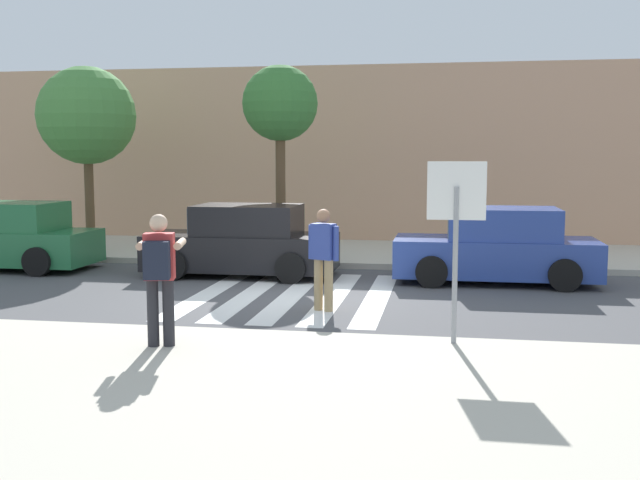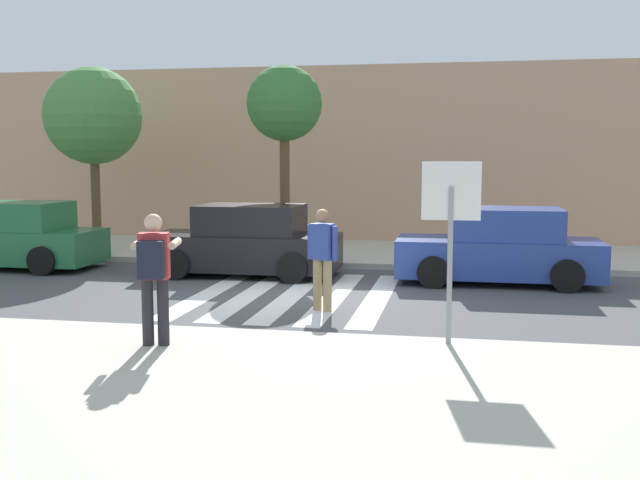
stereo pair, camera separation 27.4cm
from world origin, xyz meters
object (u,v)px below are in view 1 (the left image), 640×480
Objects in this scene: photographer_with_backpack at (159,268)px; street_tree_west at (87,116)px; street_tree_center at (280,106)px; parked_car_blue at (497,248)px; parked_car_green at (7,238)px; pedestrian_crossing at (324,254)px; parked_car_black at (243,243)px; stop_sign at (456,212)px.

street_tree_west is at bearing 121.11° from photographer_with_backpack.
photographer_with_backpack is 9.26m from street_tree_center.
photographer_with_backpack is at bearing -125.16° from parked_car_blue.
pedestrian_crossing is at bearing -23.17° from parked_car_green.
stop_sign is at bearing -52.32° from parked_car_black.
pedestrian_crossing is 4.59m from parked_car_blue.
pedestrian_crossing is at bearing 131.87° from stop_sign.
street_tree_center reaches higher than stop_sign.
photographer_with_backpack is at bearing -167.44° from stop_sign.
street_tree_west is at bearing 173.80° from street_tree_center.
street_tree_center is at bearing 117.30° from stop_sign.
parked_car_blue is at bearing 0.00° from parked_car_green.
stop_sign is 5.98m from parked_car_blue.
parked_car_green is 1.00× the size of parked_car_blue.
photographer_with_backpack is 9.19m from parked_car_green.
street_tree_west is 1.03× the size of street_tree_center.
photographer_with_backpack is at bearing -116.46° from pedestrian_crossing.
parked_car_blue is 6.33m from street_tree_center.
stop_sign is 9.24m from street_tree_center.
stop_sign is 3.34m from pedestrian_crossing.
stop_sign is 0.58× the size of parked_car_black.
parked_car_blue is (5.40, 0.00, 0.00)m from parked_car_black.
parked_car_blue is (11.02, 0.00, 0.00)m from parked_car_green.
street_tree_center is (-2.00, 5.63, 2.84)m from pedestrian_crossing.
parked_car_black is (-4.48, 5.80, -1.16)m from stop_sign.
stop_sign is 1.39× the size of photographer_with_backpack.
street_tree_center is at bearing 81.43° from parked_car_black.
parked_car_blue is (4.67, 6.64, -0.44)m from photographer_with_backpack.
street_tree_center is at bearing 109.51° from pedestrian_crossing.
pedestrian_crossing reaches higher than parked_car_blue.
photographer_with_backpack is 0.36× the size of street_tree_west.
street_tree_center is (5.31, -0.58, 0.18)m from street_tree_west.
street_tree_center is (-4.14, 8.03, 1.93)m from stop_sign.
street_tree_west is at bearing 164.87° from parked_car_blue.
pedestrian_crossing is 0.37× the size of street_tree_center.
stop_sign is 3.91m from photographer_with_backpack.
pedestrian_crossing is 0.42× the size of parked_car_black.
pedestrian_crossing is at bearing -55.58° from parked_car_black.
photographer_with_backpack is 1.00× the size of pedestrian_crossing.
pedestrian_crossing is 6.61m from street_tree_center.
stop_sign reaches higher than parked_car_green.
parked_car_green and parked_car_blue have the same top height.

